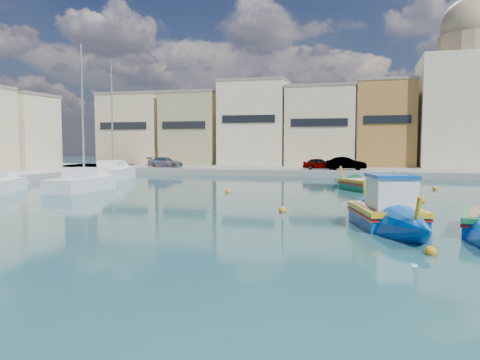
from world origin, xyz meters
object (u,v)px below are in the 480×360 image
at_px(church_block, 466,96).
at_px(yacht_mid, 4,185).
at_px(yacht_midnorth, 95,183).
at_px(luzzu_blue_cabin, 387,216).
at_px(yacht_north, 119,173).
at_px(luzzu_green, 364,186).

bearing_deg(church_block, yacht_mid, -138.22).
height_order(yacht_midnorth, yacht_mid, yacht_midnorth).
distance_m(luzzu_blue_cabin, yacht_north, 30.59).
xyz_separation_m(church_block, luzzu_blue_cabin, (-9.74, -37.67, -8.02)).
relative_size(church_block, yacht_mid, 1.87).
distance_m(luzzu_green, yacht_mid, 24.75).
height_order(luzzu_green, yacht_north, yacht_north).
distance_m(yacht_north, yacht_mid, 13.01).
xyz_separation_m(yacht_north, yacht_mid, (-1.38, -12.94, -0.05)).
distance_m(luzzu_green, yacht_midnorth, 19.04).
relative_size(church_block, luzzu_green, 2.36).
xyz_separation_m(yacht_midnorth, yacht_mid, (-5.10, -3.02, -0.02)).
bearing_deg(yacht_mid, church_block, 41.78).
bearing_deg(luzzu_green, church_block, 65.54).
bearing_deg(yacht_midnorth, church_block, 43.41).
relative_size(luzzu_green, yacht_midnorth, 0.76).
bearing_deg(luzzu_green, yacht_mid, -162.97).
bearing_deg(luzzu_green, yacht_midnorth, -167.18).
relative_size(luzzu_green, yacht_north, 0.71).
bearing_deg(yacht_mid, luzzu_green, 17.03).
bearing_deg(yacht_midnorth, yacht_north, 110.56).
height_order(luzzu_green, yacht_midnorth, yacht_midnorth).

